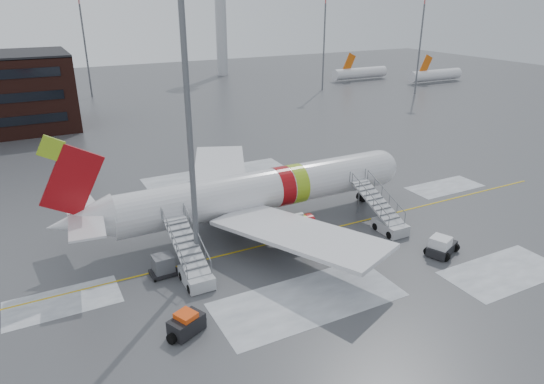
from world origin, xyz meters
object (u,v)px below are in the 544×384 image
pushback_tug (441,246)px  light_mast_near (187,99)px  airstair_aft (193,267)px  uld_container (163,266)px  baggage_tractor (187,324)px  airstair_fwd (385,219)px  airliner (253,192)px

pushback_tug → light_mast_near: 24.46m
airstair_aft → uld_container: (-1.91, 1.64, -0.27)m
baggage_tractor → uld_container: bearing=85.3°
pushback_tug → uld_container: size_ratio=1.59×
baggage_tractor → airstair_aft: bearing=67.3°
airstair_fwd → light_mast_near: light_mast_near is taller
airliner → light_mast_near: size_ratio=1.31×
airstair_aft → light_mast_near: light_mast_near is taller
airliner → airstair_aft: bearing=-142.0°
airstair_aft → light_mast_near: (0.88, 1.40, 12.75)m
airstair_aft → baggage_tractor: size_ratio=2.44×
baggage_tractor → light_mast_near: size_ratio=0.12×
airliner → airstair_fwd: 12.77m
airstair_fwd → light_mast_near: 22.27m
airliner → airstair_fwd: airliner is taller
baggage_tractor → pushback_tug: bearing=0.1°
airstair_aft → pushback_tug: size_ratio=2.25×
airstair_fwd → uld_container: size_ratio=3.59×
pushback_tug → light_mast_near: light_mast_near is taller
uld_container → light_mast_near: light_mast_near is taller
uld_container → baggage_tractor: (-0.64, -7.76, -0.14)m
airliner → baggage_tractor: bearing=-130.8°
pushback_tug → baggage_tractor: bearing=-179.9°
airliner → airstair_aft: airliner is taller
uld_container → baggage_tractor: bearing=-94.7°
airstair_fwd → uld_container: 21.06m
airliner → baggage_tractor: (-10.92, -12.66, -2.76)m
airstair_aft → uld_container: bearing=139.5°
pushback_tug → airliner: bearing=133.1°
airliner → uld_container: 11.68m
uld_container → light_mast_near: bearing=-4.8°
airstair_aft → uld_container: size_ratio=3.59×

